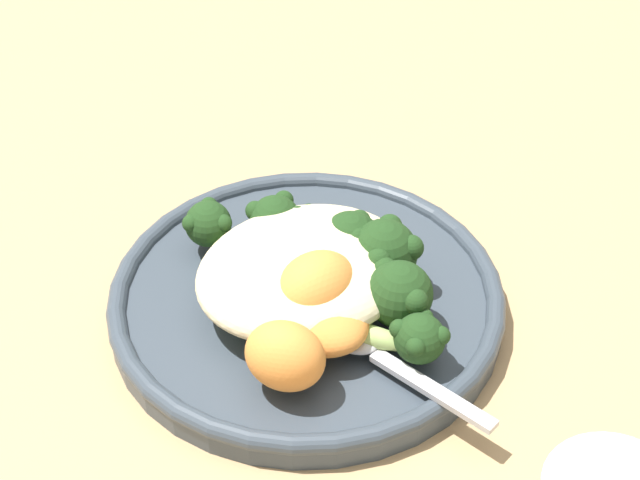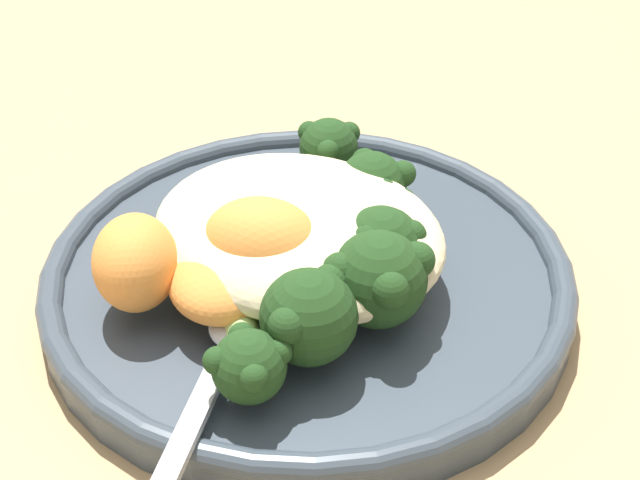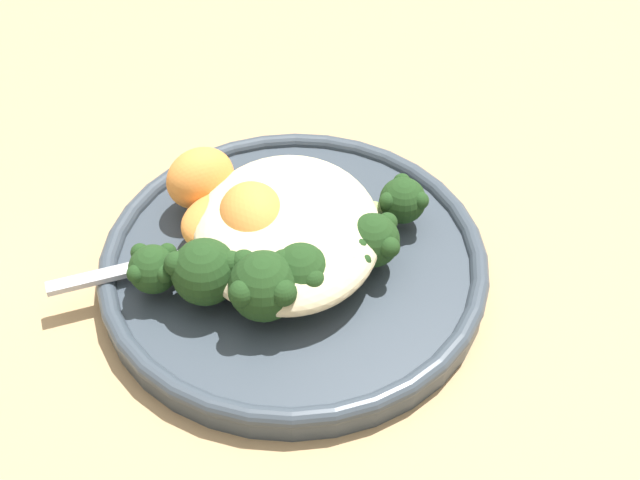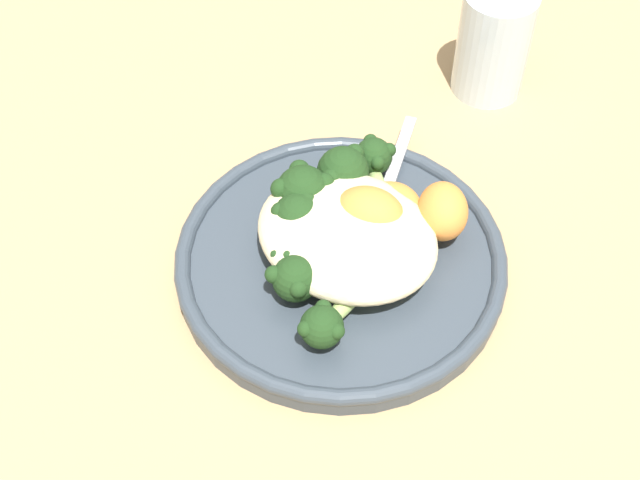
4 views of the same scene
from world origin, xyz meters
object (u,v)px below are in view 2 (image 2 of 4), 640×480
object	(u,v)px
quinoa_mound	(298,233)
sweet_potato_chunk_0	(263,247)
sweet_potato_chunk_1	(232,271)
spoon	(228,347)
broccoli_stalk_5	(340,200)
plate	(308,281)
broccoli_stalk_3	(363,249)
broccoli_stalk_2	(353,274)
broccoli_stalk_0	(245,341)
broccoli_stalk_6	(304,175)
sweet_potato_chunk_2	(135,262)
broccoli_stalk_1	(292,303)
broccoli_stalk_4	(348,231)

from	to	relation	value
quinoa_mound	sweet_potato_chunk_0	xyz separation A→B (m)	(-0.00, -0.02, 0.00)
sweet_potato_chunk_0	sweet_potato_chunk_1	world-z (taller)	sweet_potato_chunk_0
quinoa_mound	sweet_potato_chunk_0	distance (m)	0.02
spoon	broccoli_stalk_5	bearing A→B (deg)	166.29
broccoli_stalk_5	sweet_potato_chunk_0	distance (m)	0.06
broccoli_stalk_5	plate	bearing A→B (deg)	-147.26
plate	quinoa_mound	xyz separation A→B (m)	(-0.00, -0.00, 0.03)
broccoli_stalk_3	broccoli_stalk_2	bearing A→B (deg)	-91.88
plate	broccoli_stalk_5	size ratio (longest dim) A/B	2.54
plate	broccoli_stalk_0	size ratio (longest dim) A/B	2.76
broccoli_stalk_0	broccoli_stalk_6	xyz separation A→B (m)	(-0.05, 0.11, -0.00)
sweet_potato_chunk_1	broccoli_stalk_6	bearing A→B (deg)	100.94
broccoli_stalk_0	broccoli_stalk_3	bearing A→B (deg)	128.91
sweet_potato_chunk_2	broccoli_stalk_1	bearing A→B (deg)	12.73
broccoli_stalk_4	sweet_potato_chunk_0	xyz separation A→B (m)	(-0.02, -0.04, 0.01)
sweet_potato_chunk_2	spoon	distance (m)	0.06
broccoli_stalk_1	sweet_potato_chunk_1	xyz separation A→B (m)	(-0.04, 0.01, -0.00)
broccoli_stalk_2	broccoli_stalk_3	size ratio (longest dim) A/B	1.29
broccoli_stalk_2	spoon	distance (m)	0.06
broccoli_stalk_3	sweet_potato_chunk_2	bearing A→B (deg)	-160.02
broccoli_stalk_0	broccoli_stalk_5	bearing A→B (deg)	148.80
quinoa_mound	sweet_potato_chunk_0	size ratio (longest dim) A/B	2.48
sweet_potato_chunk_1	broccoli_stalk_3	bearing A→B (deg)	42.54
sweet_potato_chunk_1	broccoli_stalk_5	bearing A→B (deg)	79.98
broccoli_stalk_0	sweet_potato_chunk_1	xyz separation A→B (m)	(-0.03, 0.03, 0.00)
quinoa_mound	broccoli_stalk_5	size ratio (longest dim) A/B	1.40
broccoli_stalk_0	plate	bearing A→B (deg)	151.05
sweet_potato_chunk_1	broccoli_stalk_2	bearing A→B (deg)	22.77
broccoli_stalk_6	sweet_potato_chunk_0	world-z (taller)	sweet_potato_chunk_0
broccoli_stalk_2	broccoli_stalk_5	bearing A→B (deg)	124.87
broccoli_stalk_0	sweet_potato_chunk_0	xyz separation A→B (m)	(-0.02, 0.05, 0.01)
broccoli_stalk_4	broccoli_stalk_2	bearing A→B (deg)	-96.96
broccoli_stalk_5	sweet_potato_chunk_0	xyz separation A→B (m)	(-0.00, -0.06, 0.01)
broccoli_stalk_3	sweet_potato_chunk_1	xyz separation A→B (m)	(-0.04, -0.04, -0.00)
broccoli_stalk_0	sweet_potato_chunk_0	bearing A→B (deg)	165.00
quinoa_mound	broccoli_stalk_4	size ratio (longest dim) A/B	1.33
broccoli_stalk_5	sweet_potato_chunk_1	world-z (taller)	broccoli_stalk_5
quinoa_mound	broccoli_stalk_6	xyz separation A→B (m)	(-0.03, 0.05, -0.01)
broccoli_stalk_3	broccoli_stalk_5	size ratio (longest dim) A/B	0.96
broccoli_stalk_5	broccoli_stalk_3	bearing A→B (deg)	-107.36
quinoa_mound	spoon	world-z (taller)	quinoa_mound
broccoli_stalk_4	sweet_potato_chunk_0	world-z (taller)	sweet_potato_chunk_0
plate	broccoli_stalk_0	xyz separation A→B (m)	(0.01, -0.07, 0.02)
quinoa_mound	broccoli_stalk_1	size ratio (longest dim) A/B	1.15
broccoli_stalk_1	broccoli_stalk_5	xyz separation A→B (m)	(-0.02, 0.08, -0.00)
broccoli_stalk_2	sweet_potato_chunk_1	bearing A→B (deg)	-158.61
sweet_potato_chunk_0	sweet_potato_chunk_2	size ratio (longest dim) A/B	1.19
quinoa_mound	sweet_potato_chunk_2	distance (m)	0.07
broccoli_stalk_5	sweet_potato_chunk_2	xyz separation A→B (m)	(-0.05, -0.09, 0.01)
broccoli_stalk_0	spoon	distance (m)	0.01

